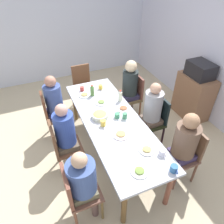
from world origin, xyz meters
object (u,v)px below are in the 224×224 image
Objects in this scene: person_0 at (66,133)px; chair_1 at (52,114)px; cup_5 at (101,87)px; cup_2 at (174,169)px; chair_4 at (83,84)px; cup_1 at (103,123)px; cup_6 at (125,116)px; cup_3 at (117,116)px; plate_0 at (84,95)px; person_3 at (129,85)px; chair_5 at (77,192)px; plate_1 at (121,134)px; person_5 at (83,180)px; plate_2 at (101,102)px; bottle_1 at (92,91)px; plate_3 at (123,108)px; chair_3 at (133,94)px; plate_5 at (140,171)px; chair_0 at (62,145)px; person_6 at (152,110)px; bowl_0 at (100,115)px; dining_table at (112,123)px; cup_4 at (163,152)px; chair_6 at (155,118)px; person_1 at (55,102)px; chair_2 at (186,152)px; cup_0 at (82,89)px; side_cabinet at (193,96)px; microwave at (201,70)px; person_2 at (184,143)px; plate_4 at (147,150)px; bottle_0 at (120,96)px.

chair_1 is (-0.82, -0.09, -0.21)m from person_0.
cup_2 is at bearing 4.05° from cup_5.
chair_4 reaches higher than cup_1.
person_0 is 11.46× the size of cup_6.
plate_0 is at bearing -160.38° from cup_3.
chair_5 is (1.65, -1.51, -0.23)m from person_3.
chair_4 is at bearing 179.56° from plate_1.
plate_1 is 0.85m from cup_2.
person_5 is 5.59× the size of plate_2.
plate_3 is at bearing 29.84° from bottle_1.
bottle_1 is (0.07, -0.86, 0.33)m from chair_3.
person_3 is 1.02m from cup_3.
person_3 is 5.77× the size of plate_5.
chair_0 is at bearing -46.46° from cup_5.
person_6 reaches higher than bowl_0.
dining_table is 11.57× the size of plate_0.
cup_5 is at bearing -174.70° from cup_4.
chair_3 is 1.00× the size of chair_6.
bowl_0 is at bearing 102.31° from person_0.
chair_1 is at bearing -113.13° from plate_2.
person_1 is 2.25m from chair_2.
plate_0 is at bearing 159.43° from chair_5.
bottle_1 reaches higher than cup_0.
person_3 reaches higher than plate_5.
dining_table is 0.82m from chair_6.
cup_6 is at bearing -76.82° from side_cabinet.
person_6 reaches higher than chair_4.
cup_6 is at bearing -142.20° from chair_2.
chair_0 is 1.88× the size of microwave.
cup_0 is at bearing -150.87° from bottle_1.
plate_1 is at bearing -34.71° from chair_3.
plate_1 is at bearing -122.87° from person_2.
plate_1 is at bearing 7.09° from cup_0.
cup_6 is (-0.78, -0.52, 0.05)m from person_2.
chair_1 and chair_5 have the same top height.
side_cabinet is at bearing 101.67° from cup_1.
chair_3 is 4.19× the size of plate_5.
chair_1 is 1.87m from plate_4.
person_6 is at bearing 160.28° from cup_2.
chair_4 is (-0.79, -0.71, -0.23)m from person_3.
side_cabinet is (0.46, 1.13, -0.06)m from chair_3.
plate_1 is (1.18, 0.79, 0.25)m from chair_1.
chair_3 is at bearing 138.70° from cup_3.
person_3 is at bearing -110.81° from side_cabinet.
chair_3 is 8.12× the size of cup_5.
chair_2 is at bearing 20.78° from bottle_0.
person_3 is at bearing 156.76° from plate_5.
chair_4 is at bearing -164.60° from bottle_0.
plate_4 is at bearing -57.70° from microwave.
cup_0 is at bearing -15.87° from chair_4.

